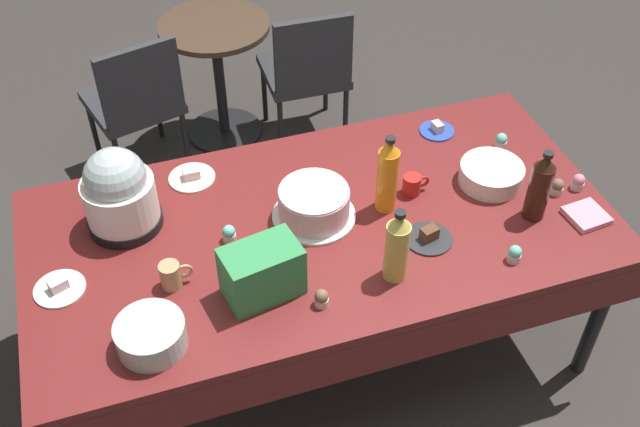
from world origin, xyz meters
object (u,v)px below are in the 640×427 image
Objects in this scene: dessert_plate_white at (59,287)px; dessert_plate_cream at (192,176)px; slow_cooker at (119,193)px; cupcake_rose at (229,234)px; glass_salad_bowl at (151,335)px; round_cafe_table at (217,60)px; coffee_mug_tan at (172,275)px; maroon_chair_left at (136,98)px; frosted_layer_cake at (314,204)px; soda_carton at (262,271)px; dessert_plate_charcoal at (429,237)px; potluck_table at (320,235)px; soda_bottle_ginger_ale at (397,247)px; ceramic_snack_bowl at (491,174)px; cupcake_mint at (501,141)px; cupcake_vanilla at (515,254)px; dessert_plate_cobalt at (437,130)px; cupcake_berry at (557,187)px; soda_bottle_cola at (540,187)px; cupcake_lemon at (322,298)px; cupcake_cocoa at (578,182)px; soda_bottle_orange_juice at (388,176)px; maroon_chair_right at (307,68)px; coffee_mug_red at (413,184)px.

dessert_plate_cream is (0.55, 0.44, -0.00)m from dessert_plate_white.
slow_cooker is 0.42m from cupcake_rose.
round_cafe_table is at bearing 72.50° from glass_salad_bowl.
maroon_chair_left reaches higher than coffee_mug_tan.
round_cafe_table is at bearing 91.38° from frosted_layer_cake.
slow_cooker is at bearing -147.56° from dessert_plate_cream.
soda_carton reaches higher than dessert_plate_cream.
coffee_mug_tan is at bearing 175.34° from dessert_plate_charcoal.
potluck_table is 0.60m from coffee_mug_tan.
potluck_table is 18.99× the size of coffee_mug_tan.
frosted_layer_cake is 0.44× the size of round_cafe_table.
maroon_chair_left is (0.16, 1.21, -0.42)m from slow_cooker.
maroon_chair_left is (-0.70, 1.76, -0.40)m from soda_bottle_ginger_ale.
soda_carton is (0.29, -0.13, 0.05)m from coffee_mug_tan.
dessert_plate_white is 1.54× the size of coffee_mug_tan.
maroon_chair_left reaches higher than dessert_plate_charcoal.
dessert_plate_charcoal is (-0.37, -0.22, -0.03)m from ceramic_snack_bowl.
cupcake_mint is 0.09× the size of round_cafe_table.
frosted_layer_cake is at bearing 105.50° from potluck_table.
ceramic_snack_bowl is at bearing 73.53° from cupcake_vanilla.
frosted_layer_cake is at bearing 4.33° from dessert_plate_white.
potluck_table is 14.65× the size of dessert_plate_cobalt.
glass_salad_bowl reaches higher than cupcake_rose.
cupcake_mint reaches higher than dessert_plate_white.
dessert_plate_cream is 1.45m from cupcake_berry.
soda_bottle_cola is 0.42× the size of round_cafe_table.
coffee_mug_tan is at bearing 165.15° from soda_bottle_ginger_ale.
cupcake_lemon is 1.00× the size of cupcake_rose.
cupcake_cocoa is 2.11m from round_cafe_table.
cupcake_berry is (0.28, -0.51, 0.02)m from dessert_plate_cobalt.
frosted_layer_cake is 0.59m from coffee_mug_tan.
cupcake_berry is 0.20× the size of soda_bottle_orange_juice.
cupcake_rose is at bearing 119.43° from cupcake_lemon.
glass_salad_bowl reaches higher than cupcake_mint.
cupcake_cocoa is at bearing -68.01° from maroon_chair_right.
cupcake_mint and cupcake_lemon have the same top height.
coffee_mug_red is (0.23, 0.38, -0.10)m from soda_bottle_ginger_ale.
slow_cooker reaches higher than cupcake_vanilla.
cupcake_lemon is at bearing -22.44° from dessert_plate_white.
soda_bottle_orange_juice is (0.95, 0.37, 0.11)m from glass_salad_bowl.
cupcake_vanilla is (1.55, -0.37, 0.02)m from dessert_plate_white.
coffee_mug_red is at bearing 1.82° from frosted_layer_cake.
soda_bottle_ginger_ale reaches higher than dessert_plate_cream.
cupcake_lemon is at bearing -140.27° from coffee_mug_red.
maroon_chair_right reaches higher than cupcake_vanilla.
cupcake_berry is 0.57m from coffee_mug_red.
cupcake_rose is at bearing 173.75° from cupcake_cocoa.
soda_bottle_ginger_ale is (0.51, -0.35, 0.11)m from cupcake_rose.
maroon_chair_right is (0.52, 1.81, -0.29)m from cupcake_lemon.
soda_bottle_cola is (0.43, -0.00, 0.13)m from dessert_plate_charcoal.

